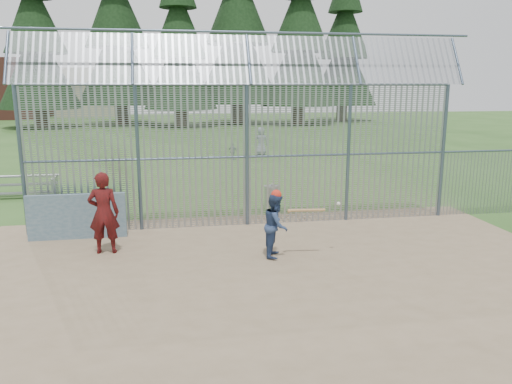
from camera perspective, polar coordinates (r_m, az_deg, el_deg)
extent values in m
plane|color=#2D511E|center=(11.26, 1.74, -8.62)|extent=(120.00, 120.00, 0.00)
cube|color=#756047|center=(10.80, 2.27, -9.49)|extent=(14.00, 10.00, 0.02)
cube|color=#38566B|center=(13.86, -19.78, -2.65)|extent=(2.50, 0.12, 1.20)
imported|color=navy|center=(11.71, 2.31, -3.81)|extent=(0.77, 0.88, 1.50)
imported|color=maroon|center=(12.41, -17.01, -2.29)|extent=(0.74, 0.50, 1.98)
imported|color=slate|center=(28.86, 0.59, 5.84)|extent=(0.83, 0.59, 1.61)
imported|color=slate|center=(27.08, -2.68, 4.67)|extent=(0.58, 0.48, 0.93)
sphere|color=red|center=(11.53, 2.34, -0.32)|extent=(0.24, 0.24, 0.24)
cylinder|color=#AA7F4C|center=(11.64, 5.85, -2.08)|extent=(0.85, 0.15, 0.07)
sphere|color=#AA7F4C|center=(11.53, 3.79, -2.18)|extent=(0.09, 0.09, 0.09)
sphere|color=white|center=(11.91, 9.41, -1.33)|extent=(0.09, 0.09, 0.09)
cylinder|color=#93969B|center=(16.45, 1.86, -0.63)|extent=(0.52, 0.52, 0.70)
cylinder|color=#9EA0A5|center=(16.37, 1.86, 0.63)|extent=(0.56, 0.56, 0.05)
sphere|color=#9EA0A5|center=(16.36, 1.87, 0.80)|extent=(0.10, 0.10, 0.10)
cube|color=gray|center=(19.75, -26.13, -0.16)|extent=(3.00, 0.25, 0.05)
cube|color=gray|center=(20.04, -25.93, 0.75)|extent=(3.00, 0.25, 0.05)
cube|color=slate|center=(20.33, -25.73, 1.63)|extent=(3.00, 0.25, 0.05)
cube|color=gray|center=(19.71, -22.00, 0.62)|extent=(0.06, 0.90, 0.70)
cylinder|color=#47566B|center=(14.49, -25.23, 3.09)|extent=(0.10, 0.10, 4.00)
cylinder|color=#47566B|center=(13.98, -13.30, 3.65)|extent=(0.10, 0.10, 4.00)
cylinder|color=#47566B|center=(14.11, -1.03, 4.05)|extent=(0.10, 0.10, 4.00)
cylinder|color=#47566B|center=(14.86, 10.51, 4.26)|extent=(0.10, 0.10, 4.00)
cylinder|color=#47566B|center=(16.14, 20.59, 4.30)|extent=(0.10, 0.10, 4.00)
cylinder|color=#47566B|center=(13.97, -1.06, 12.19)|extent=(12.00, 0.07, 0.07)
cylinder|color=#47566B|center=(14.11, -1.03, 4.05)|extent=(12.00, 0.06, 0.06)
cube|color=gray|center=(14.11, -1.03, 4.05)|extent=(12.00, 0.02, 4.00)
cube|color=gray|center=(13.62, -0.83, 14.93)|extent=(12.00, 0.77, 1.31)
cylinder|color=#47566B|center=(16.30, 20.33, 0.82)|extent=(0.08, 0.08, 2.00)
cylinder|color=#332319|center=(51.76, -23.27, 8.48)|extent=(1.19, 1.19, 3.06)
cone|color=black|center=(52.07, -24.11, 18.02)|extent=(7.48, 7.48, 13.94)
cylinder|color=#332319|center=(53.58, -15.16, 9.32)|extent=(1.33, 1.33, 3.42)
cone|color=black|center=(54.05, -15.77, 19.63)|extent=(8.36, 8.36, 15.58)
cylinder|color=#332319|center=(49.39, -8.54, 9.09)|extent=(1.12, 1.12, 2.88)
cone|color=black|center=(49.64, -8.85, 18.53)|extent=(7.04, 7.04, 13.12)
cylinder|color=#332319|center=(52.84, -2.02, 9.80)|extent=(1.40, 1.40, 3.60)
cone|color=black|center=(53.40, -2.11, 20.80)|extent=(8.80, 8.80, 16.40)
cylinder|color=#332319|center=(52.05, 4.94, 9.52)|extent=(1.26, 1.26, 3.24)
cone|color=black|center=(52.44, 5.13, 19.59)|extent=(7.92, 7.92, 14.76)
cylinder|color=#332319|center=(57.63, 9.78, 9.56)|extent=(1.19, 1.19, 3.06)
cone|color=black|center=(57.91, 10.10, 18.16)|extent=(7.48, 7.48, 13.94)
cube|color=brown|center=(68.27, -27.16, 10.46)|extent=(10.00, 8.00, 7.00)
cube|color=#B2A58C|center=(69.03, -18.30, 10.76)|extent=(8.00, 7.00, 6.00)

